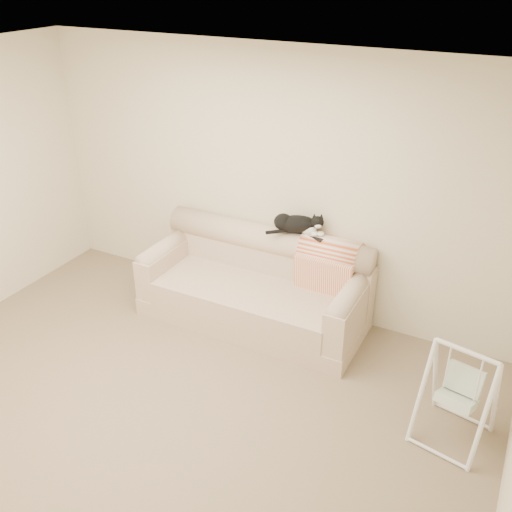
{
  "coord_description": "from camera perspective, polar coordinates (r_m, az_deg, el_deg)",
  "views": [
    {
      "loc": [
        2.25,
        -2.68,
        3.26
      ],
      "look_at": [
        0.21,
        1.27,
        0.9
      ],
      "focal_mm": 40.0,
      "sensor_mm": 36.0,
      "label": 1
    }
  ],
  "objects": [
    {
      "name": "ground_plane",
      "position": [
        4.78,
        -9.59,
        -15.48
      ],
      "size": [
        5.0,
        5.0,
        0.0
      ],
      "primitive_type": "plane",
      "color": "brown",
      "rests_on": "ground"
    },
    {
      "name": "room_shell",
      "position": [
        3.91,
        -11.34,
        1.06
      ],
      "size": [
        5.04,
        4.04,
        2.6
      ],
      "color": "beige",
      "rests_on": "ground"
    },
    {
      "name": "baby_swing",
      "position": [
        4.55,
        19.61,
        -12.87
      ],
      "size": [
        0.59,
        0.62,
        0.82
      ],
      "color": "white",
      "rests_on": "ground"
    },
    {
      "name": "remote_a",
      "position": [
        5.47,
        4.0,
        2.46
      ],
      "size": [
        0.19,
        0.11,
        0.03
      ],
      "color": "black",
      "rests_on": "sofa"
    },
    {
      "name": "sofa",
      "position": [
        5.64,
        0.03,
        -3.06
      ],
      "size": [
        2.2,
        0.93,
        0.9
      ],
      "color": "#C3A990",
      "rests_on": "ground"
    },
    {
      "name": "remote_b",
      "position": [
        5.37,
        5.92,
        1.81
      ],
      "size": [
        0.18,
        0.1,
        0.02
      ],
      "color": "black",
      "rests_on": "sofa"
    },
    {
      "name": "throw_blanket",
      "position": [
        5.42,
        7.32,
        -0.18
      ],
      "size": [
        0.57,
        0.38,
        0.58
      ],
      "color": "#D74F22",
      "rests_on": "sofa"
    },
    {
      "name": "tuxedo_cat",
      "position": [
        5.41,
        4.14,
        3.22
      ],
      "size": [
        0.53,
        0.37,
        0.22
      ],
      "color": "black",
      "rests_on": "sofa"
    }
  ]
}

